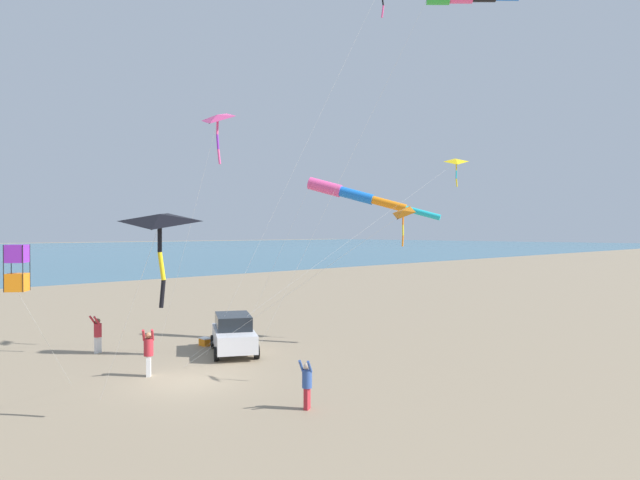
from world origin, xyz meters
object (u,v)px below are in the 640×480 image
cooler_box (205,342)px  kite_windsock_yellow_midlevel (354,195)px  kite_delta_checkered_midright (217,119)px  person_child_green_jacket (98,332)px  person_child_grey_jacket (307,382)px  kite_delta_long_streamer_right (455,163)px  person_adult_flyer (149,350)px  parked_car (234,333)px  kite_delta_blue_topmost (159,222)px  kite_delta_red_high_left (401,214)px  kite_box_long_streamer_left (17,268)px

cooler_box → kite_windsock_yellow_midlevel: bearing=-126.4°
kite_windsock_yellow_midlevel → kite_delta_checkered_midright: kite_delta_checkered_midright is taller
person_child_green_jacket → kite_windsock_yellow_midlevel: (-6.71, -11.10, 6.90)m
person_child_grey_jacket → kite_windsock_yellow_midlevel: size_ratio=0.19×
kite_windsock_yellow_midlevel → cooler_box: bearing=53.6°
person_child_grey_jacket → kite_windsock_yellow_midlevel: 13.45m
person_child_green_jacket → cooler_box: bearing=-113.2°
kite_delta_long_streamer_right → person_adult_flyer: bearing=72.7°
parked_car → person_child_grey_jacket: parked_car is taller
person_adult_flyer → kite_delta_long_streamer_right: bearing=-107.3°
kite_delta_blue_topmost → kite_delta_red_high_left: bearing=-106.0°
person_child_grey_jacket → kite_delta_checkered_midright: (8.24, -1.79, 10.22)m
kite_delta_checkered_midright → kite_box_long_streamer_left: bearing=122.0°
cooler_box → person_adult_flyer: bearing=127.3°
parked_car → kite_delta_checkered_midright: bearing=116.8°
person_adult_flyer → kite_delta_long_streamer_right: (-4.70, -15.05, 8.52)m
kite_delta_checkered_midright → kite_delta_blue_topmost: bearing=136.0°
kite_box_long_streamer_left → person_child_green_jacket: bearing=-29.5°
kite_delta_long_streamer_right → person_child_green_jacket: bearing=54.8°
person_child_green_jacket → kite_delta_long_streamer_right: (-10.51, -14.88, 8.59)m
kite_windsock_yellow_midlevel → kite_delta_long_streamer_right: (-3.80, -3.78, 1.68)m
kite_windsock_yellow_midlevel → kite_box_long_streamer_left: kite_windsock_yellow_midlevel is taller
person_child_grey_jacket → person_child_green_jacket: bearing=7.5°
parked_car → kite_windsock_yellow_midlevel: (-2.22, -6.19, 6.97)m
person_child_grey_jacket → kite_delta_blue_topmost: bearing=65.6°
person_child_green_jacket → person_child_grey_jacket: (-13.41, -1.76, -0.09)m
person_child_grey_jacket → kite_windsock_yellow_midlevel: (6.70, -9.34, 6.99)m
person_child_green_jacket → kite_box_long_streamer_left: size_ratio=0.28×
person_child_grey_jacket → kite_box_long_streamer_left: 9.40m
parked_car → person_child_grey_jacket: size_ratio=2.73×
cooler_box → parked_car: bearing=-177.0°
kite_box_long_streamer_left → person_child_grey_jacket: bearing=-103.4°
person_child_green_jacket → person_child_grey_jacket: size_ratio=1.09×
kite_delta_red_high_left → parked_car: bearing=7.1°
cooler_box → person_child_grey_jacket: (-11.37, 3.02, 0.72)m
kite_delta_blue_topmost → kite_box_long_streamer_left: bearing=89.7°
person_child_grey_jacket → kite_delta_long_streamer_right: (2.90, -13.12, 8.67)m
person_child_grey_jacket → kite_box_long_streamer_left: size_ratio=0.25×
cooler_box → kite_delta_blue_topmost: bearing=142.2°
cooler_box → kite_delta_checkered_midright: size_ratio=0.05×
kite_delta_long_streamer_right → kite_delta_blue_topmost: bearing=93.1°
kite_windsock_yellow_midlevel → kite_delta_red_high_left: 8.89m
person_child_green_jacket → person_adult_flyer: bearing=178.3°
person_adult_flyer → kite_delta_long_streamer_right: size_ratio=0.16×
kite_delta_checkered_midright → person_adult_flyer: bearing=99.7°
kite_delta_checkered_midright → kite_delta_long_streamer_right: size_ratio=0.91×
person_child_green_jacket → kite_delta_checkered_midright: bearing=-145.5°
cooler_box → person_adult_flyer: person_adult_flyer is taller
parked_car → cooler_box: (2.44, 0.13, -0.74)m
kite_delta_blue_topmost → kite_windsock_yellow_midlevel: bearing=-70.8°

